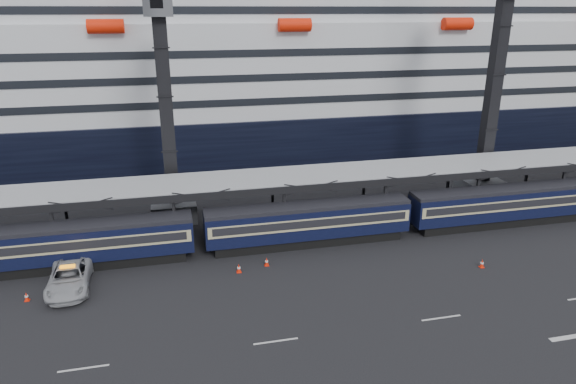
% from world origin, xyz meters
% --- Properties ---
extents(ground, '(260.00, 260.00, 0.00)m').
position_xyz_m(ground, '(0.00, 0.00, 0.00)').
color(ground, black).
rests_on(ground, ground).
extents(lane_markings, '(111.00, 4.27, 0.02)m').
position_xyz_m(lane_markings, '(8.15, -5.23, 0.01)').
color(lane_markings, beige).
rests_on(lane_markings, ground).
extents(train, '(133.05, 3.00, 4.05)m').
position_xyz_m(train, '(-4.65, 10.00, 2.20)').
color(train, black).
rests_on(train, ground).
extents(canopy, '(130.00, 6.25, 5.53)m').
position_xyz_m(canopy, '(0.00, 14.00, 5.25)').
color(canopy, gray).
rests_on(canopy, ground).
extents(cruise_ship, '(214.09, 28.84, 34.00)m').
position_xyz_m(cruise_ship, '(-1.08, 45.99, 12.34)').
color(cruise_ship, black).
rests_on(cruise_ship, ground).
extents(crane_dark_near, '(4.50, 17.75, 35.08)m').
position_xyz_m(crane_dark_near, '(-20.00, 18.59, 11.93)').
color(crane_dark_near, '#4C4F53').
rests_on(crane_dark_near, ground).
extents(crane_dark_mid, '(4.50, 18.24, 39.64)m').
position_xyz_m(crane_dark_mid, '(15.00, 17.59, 13.36)').
color(crane_dark_mid, '#4C4F53').
rests_on(crane_dark_mid, ground).
extents(pickup_truck, '(3.28, 6.71, 1.83)m').
position_xyz_m(pickup_truck, '(-28.30, 6.34, 0.92)').
color(pickup_truck, '#9FA1A5').
rests_on(pickup_truck, ground).
extents(traffic_cone_b, '(0.36, 0.36, 0.72)m').
position_xyz_m(traffic_cone_b, '(-31.20, 5.13, 0.35)').
color(traffic_cone_b, '#FF2208').
rests_on(traffic_cone_b, ground).
extents(traffic_cone_c, '(0.39, 0.39, 0.78)m').
position_xyz_m(traffic_cone_c, '(-15.07, 5.92, 0.39)').
color(traffic_cone_c, '#FF2208').
rests_on(traffic_cone_c, ground).
extents(traffic_cone_d, '(0.38, 0.38, 0.75)m').
position_xyz_m(traffic_cone_d, '(-12.60, 6.56, 0.37)').
color(traffic_cone_d, '#FF2208').
rests_on(traffic_cone_d, ground).
extents(traffic_cone_e, '(0.38, 0.38, 0.77)m').
position_xyz_m(traffic_cone_e, '(5.13, 2.13, 0.38)').
color(traffic_cone_e, '#FF2208').
rests_on(traffic_cone_e, ground).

